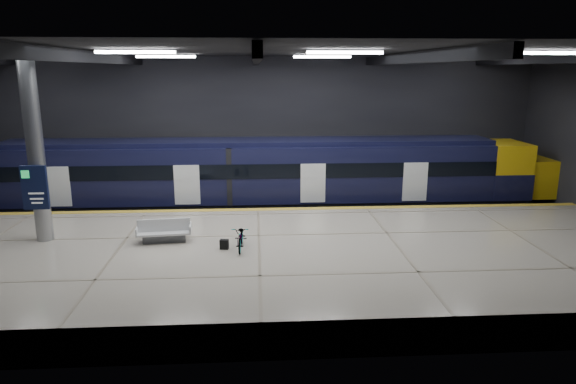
{
  "coord_description": "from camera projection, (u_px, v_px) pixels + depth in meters",
  "views": [
    {
      "loc": [
        -0.07,
        -19.85,
        7.31
      ],
      "look_at": [
        1.28,
        1.5,
        2.2
      ],
      "focal_mm": 32.0,
      "sensor_mm": 36.0,
      "label": 1
    }
  ],
  "objects": [
    {
      "name": "rails",
      "position": [
        258.0,
        214.0,
        26.29
      ],
      "size": [
        30.0,
        1.52,
        0.16
      ],
      "color": "gray",
      "rests_on": "ground"
    },
    {
      "name": "platform",
      "position": [
        259.0,
        263.0,
        18.42
      ],
      "size": [
        30.0,
        11.0,
        1.1
      ],
      "primitive_type": "cube",
      "color": "#C1B3A3",
      "rests_on": "ground"
    },
    {
      "name": "train",
      "position": [
        286.0,
        176.0,
        25.92
      ],
      "size": [
        29.4,
        2.84,
        3.79
      ],
      "color": "black",
      "rests_on": "ground"
    },
    {
      "name": "bicycle",
      "position": [
        241.0,
        237.0,
        18.17
      ],
      "size": [
        0.65,
        1.7,
        0.88
      ],
      "primitive_type": "imported",
      "rotation": [
        0.0,
        0.0,
        -0.04
      ],
      "color": "#99999E",
      "rests_on": "platform"
    },
    {
      "name": "ground",
      "position": [
        259.0,
        253.0,
        20.97
      ],
      "size": [
        30.0,
        30.0,
        0.0
      ],
      "primitive_type": "plane",
      "color": "black",
      "rests_on": "ground"
    },
    {
      "name": "safety_strip",
      "position": [
        258.0,
        209.0,
        23.39
      ],
      "size": [
        30.0,
        0.4,
        0.01
      ],
      "primitive_type": "cube",
      "color": "gold",
      "rests_on": "platform"
    },
    {
      "name": "pannier_bag",
      "position": [
        224.0,
        244.0,
        18.19
      ],
      "size": [
        0.33,
        0.23,
        0.35
      ],
      "primitive_type": "cube",
      "rotation": [
        0.0,
        0.0,
        -0.19
      ],
      "color": "black",
      "rests_on": "platform"
    },
    {
      "name": "info_column",
      "position": [
        35.0,
        151.0,
        18.45
      ],
      "size": [
        0.9,
        0.78,
        6.9
      ],
      "color": "#9EA0A5",
      "rests_on": "platform"
    },
    {
      "name": "room_shell",
      "position": [
        257.0,
        112.0,
        19.65
      ],
      "size": [
        30.1,
        16.1,
        8.05
      ],
      "color": "black",
      "rests_on": "ground"
    },
    {
      "name": "bench",
      "position": [
        164.0,
        234.0,
        18.97
      ],
      "size": [
        2.04,
        1.0,
        0.87
      ],
      "rotation": [
        0.0,
        0.0,
        0.1
      ],
      "color": "#595B60",
      "rests_on": "platform"
    }
  ]
}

